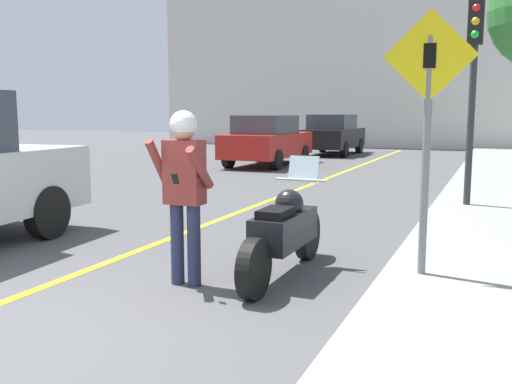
{
  "coord_description": "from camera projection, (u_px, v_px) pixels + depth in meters",
  "views": [
    {
      "loc": [
        3.68,
        -3.13,
        1.81
      ],
      "look_at": [
        1.14,
        2.8,
        0.89
      ],
      "focal_mm": 40.0,
      "sensor_mm": 36.0,
      "label": 1
    }
  ],
  "objects": [
    {
      "name": "building_backdrop",
      "position": [
        423.0,
        48.0,
        27.52
      ],
      "size": [
        28.0,
        1.2,
        9.7
      ],
      "color": "beige",
      "rests_on": "ground"
    },
    {
      "name": "traffic_light",
      "position": [
        474.0,
        64.0,
        9.95
      ],
      "size": [
        0.26,
        0.3,
        3.58
      ],
      "color": "#2D2D30",
      "rests_on": "sidewalk_curb"
    },
    {
      "name": "crossing_sign",
      "position": [
        427.0,
        118.0,
        5.69
      ],
      "size": [
        0.91,
        0.08,
        2.66
      ],
      "color": "slate",
      "rests_on": "sidewalk_curb"
    },
    {
      "name": "parked_car_black",
      "position": [
        333.0,
        134.0,
        23.94
      ],
      "size": [
        1.88,
        4.2,
        1.68
      ],
      "color": "black",
      "rests_on": "ground"
    },
    {
      "name": "parked_car_red",
      "position": [
        267.0,
        140.0,
        19.04
      ],
      "size": [
        1.88,
        4.2,
        1.68
      ],
      "color": "black",
      "rests_on": "ground"
    },
    {
      "name": "road_center_line",
      "position": [
        237.0,
        213.0,
        10.23
      ],
      "size": [
        0.12,
        36.0,
        0.01
      ],
      "color": "yellow",
      "rests_on": "ground"
    },
    {
      "name": "motorcycle",
      "position": [
        284.0,
        232.0,
        6.23
      ],
      "size": [
        0.62,
        2.27,
        1.29
      ],
      "color": "black",
      "rests_on": "ground"
    },
    {
      "name": "person_biker",
      "position": [
        184.0,
        178.0,
        5.83
      ],
      "size": [
        0.59,
        0.49,
        1.82
      ],
      "color": "#282D4C",
      "rests_on": "ground"
    }
  ]
}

